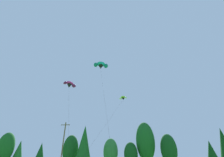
# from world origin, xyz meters

# --- Properties ---
(treeline_tree_a) EXTENTS (4.90, 4.90, 11.49)m
(treeline_tree_a) POSITION_xyz_m (-31.50, 54.11, 6.96)
(treeline_tree_a) COLOR #472D19
(treeline_tree_a) RESTS_ON ground_plane
(treeline_tree_b) EXTENTS (3.66, 3.66, 9.36)m
(treeline_tree_b) POSITION_xyz_m (-28.18, 55.97, 5.86)
(treeline_tree_b) COLOR #472D19
(treeline_tree_b) RESTS_ON ground_plane
(treeline_tree_c) EXTENTS (3.52, 3.52, 8.71)m
(treeline_tree_c) POSITION_xyz_m (-21.50, 56.59, 5.45)
(treeline_tree_c) COLOR #472D19
(treeline_tree_c) RESTS_ON ground_plane
(treeline_tree_d) EXTENTS (4.78, 4.78, 11.02)m
(treeline_tree_d) POSITION_xyz_m (-12.25, 57.06, 6.67)
(treeline_tree_d) COLOR #472D19
(treeline_tree_d) RESTS_ON ground_plane
(treeline_tree_e) EXTENTS (4.58, 4.58, 13.56)m
(treeline_tree_e) POSITION_xyz_m (-7.59, 54.83, 8.49)
(treeline_tree_e) COLOR #472D19
(treeline_tree_e) RESTS_ON ground_plane
(treeline_tree_f) EXTENTS (4.51, 4.51, 10.04)m
(treeline_tree_f) POSITION_xyz_m (0.32, 57.73, 6.07)
(treeline_tree_f) COLOR #472D19
(treeline_tree_f) RESTS_ON ground_plane
(treeline_tree_g) EXTENTS (4.16, 4.16, 8.75)m
(treeline_tree_g) POSITION_xyz_m (6.53, 56.79, 5.29)
(treeline_tree_g) COLOR #472D19
(treeline_tree_g) RESTS_ON ground_plane
(treeline_tree_h) EXTENTS (5.83, 5.83, 14.94)m
(treeline_tree_h) POSITION_xyz_m (11.34, 57.55, 9.05)
(treeline_tree_h) COLOR #472D19
(treeline_tree_h) RESTS_ON ground_plane
(treeline_tree_i) EXTENTS (4.76, 4.76, 10.95)m
(treeline_tree_i) POSITION_xyz_m (17.82, 55.95, 6.63)
(treeline_tree_i) COLOR #472D19
(treeline_tree_i) RESTS_ON ground_plane
(treeline_tree_j) EXTENTS (3.48, 3.48, 8.52)m
(treeline_tree_j) POSITION_xyz_m (28.13, 52.17, 5.34)
(treeline_tree_j) COLOR #472D19
(treeline_tree_j) RESTS_ON ground_plane
(utility_pole) EXTENTS (2.20, 0.26, 11.71)m
(utility_pole) POSITION_xyz_m (-9.92, 42.54, 6.13)
(utility_pole) COLOR brown
(utility_pole) RESTS_ON ground_plane
(parafoil_kite_high_magenta) EXTENTS (6.66, 12.12, 18.59)m
(parafoil_kite_high_magenta) POSITION_xyz_m (-8.12, 36.18, 18.99)
(parafoil_kite_high_magenta) COLOR #D12893
(parafoil_kite_mid_teal) EXTENTS (5.15, 10.23, 22.95)m
(parafoil_kite_mid_teal) POSITION_xyz_m (-0.76, 34.84, 23.19)
(parafoil_kite_mid_teal) COLOR teal
(parafoil_kite_far_lime_white) EXTENTS (8.47, 19.40, 17.93)m
(parafoil_kite_far_lime_white) POSITION_xyz_m (4.45, 44.11, 18.48)
(parafoil_kite_far_lime_white) COLOR #93D633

